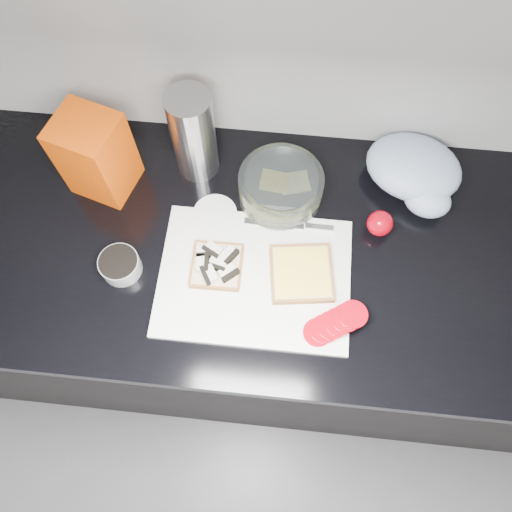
{
  "coord_description": "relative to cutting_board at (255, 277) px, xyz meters",
  "views": [
    {
      "loc": [
        -0.02,
        0.74,
        1.88
      ],
      "look_at": [
        -0.06,
        1.15,
        0.95
      ],
      "focal_mm": 35.0,
      "sensor_mm": 36.0,
      "label": 1
    }
  ],
  "objects": [
    {
      "name": "knife",
      "position": [
        0.09,
        0.13,
        0.01
      ],
      "size": [
        0.2,
        0.02,
        0.01
      ],
      "rotation": [
        0.0,
        0.0,
        -0.01
      ],
      "color": "silver",
      "rests_on": "cutting_board"
    },
    {
      "name": "glass_bowl",
      "position": [
        0.04,
        0.2,
        0.03
      ],
      "size": [
        0.19,
        0.19,
        0.08
      ],
      "rotation": [
        0.0,
        0.0,
        -0.13
      ],
      "color": "silver",
      "rests_on": "countertop"
    },
    {
      "name": "bread_left",
      "position": [
        -0.08,
        0.01,
        0.02
      ],
      "size": [
        0.11,
        0.11,
        0.03
      ],
      "rotation": [
        0.0,
        0.0,
        0.01
      ],
      "color": "beige",
      "rests_on": "cutting_board"
    },
    {
      "name": "countertop",
      "position": [
        0.06,
        0.08,
        -0.03
      ],
      "size": [
        3.5,
        0.64,
        0.04
      ],
      "primitive_type": "cube",
      "color": "black",
      "rests_on": "base_cabinet"
    },
    {
      "name": "steel_canister",
      "position": [
        -0.16,
        0.27,
        0.11
      ],
      "size": [
        0.09,
        0.09,
        0.23
      ],
      "primitive_type": "cylinder",
      "color": "#A8A8AC",
      "rests_on": "countertop"
    },
    {
      "name": "cutting_board",
      "position": [
        0.0,
        0.0,
        0.0
      ],
      "size": [
        0.4,
        0.3,
        0.01
      ],
      "primitive_type": "cube",
      "color": "white",
      "rests_on": "countertop"
    },
    {
      "name": "seed_tub",
      "position": [
        -0.28,
        -0.01,
        0.02
      ],
      "size": [
        0.08,
        0.08,
        0.04
      ],
      "color": "gray",
      "rests_on": "countertop"
    },
    {
      "name": "base_cabinet",
      "position": [
        0.06,
        0.08,
        -0.48
      ],
      "size": [
        3.5,
        0.6,
        0.86
      ],
      "primitive_type": "cube",
      "color": "black",
      "rests_on": "ground"
    },
    {
      "name": "whole_tomatoes",
      "position": [
        0.26,
        0.14,
        0.02
      ],
      "size": [
        0.06,
        0.06,
        0.06
      ],
      "rotation": [
        0.0,
        0.0,
        0.2
      ],
      "color": "#AB0311",
      "rests_on": "countertop"
    },
    {
      "name": "tomato_slices",
      "position": [
        0.17,
        -0.09,
        0.02
      ],
      "size": [
        0.14,
        0.11,
        0.03
      ],
      "rotation": [
        0.0,
        0.0,
        0.05
      ],
      "color": "#AB0311",
      "rests_on": "cutting_board"
    },
    {
      "name": "grocery_bag",
      "position": [
        0.33,
        0.27,
        0.04
      ],
      "size": [
        0.25,
        0.24,
        0.09
      ],
      "rotation": [
        0.0,
        0.0,
        -0.28
      ],
      "color": "silver",
      "rests_on": "countertop"
    },
    {
      "name": "bread_right",
      "position": [
        0.1,
        0.01,
        0.01
      ],
      "size": [
        0.15,
        0.15,
        0.02
      ],
      "rotation": [
        0.0,
        0.0,
        0.14
      ],
      "color": "beige",
      "rests_on": "cutting_board"
    },
    {
      "name": "tub_lid",
      "position": [
        -0.1,
        0.14,
        -0.0
      ],
      "size": [
        0.11,
        0.11,
        0.01
      ],
      "primitive_type": "cylinder",
      "rotation": [
        0.0,
        0.0,
        -0.09
      ],
      "color": "white",
      "rests_on": "countertop"
    },
    {
      "name": "bread_bag",
      "position": [
        -0.36,
        0.21,
        0.09
      ],
      "size": [
        0.16,
        0.15,
        0.2
      ],
      "primitive_type": "cube",
      "rotation": [
        0.0,
        0.0,
        -0.29
      ],
      "color": "#EB3203",
      "rests_on": "countertop"
    }
  ]
}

